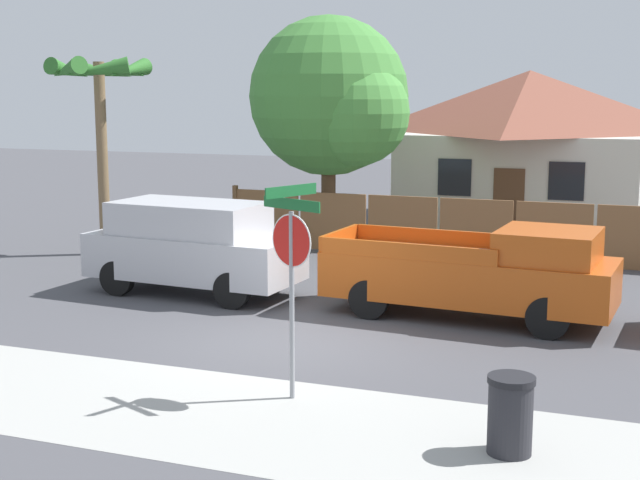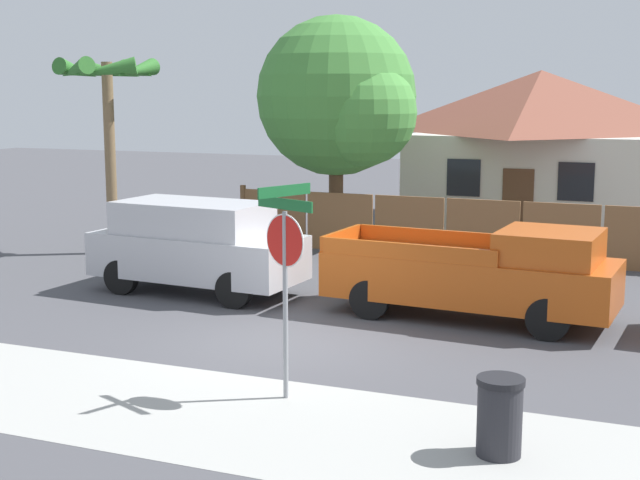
{
  "view_description": "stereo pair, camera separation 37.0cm",
  "coord_description": "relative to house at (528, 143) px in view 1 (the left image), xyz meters",
  "views": [
    {
      "loc": [
        5.69,
        -13.67,
        4.24
      ],
      "look_at": [
        0.17,
        1.03,
        1.6
      ],
      "focal_mm": 50.0,
      "sensor_mm": 36.0,
      "label": 1
    },
    {
      "loc": [
        6.04,
        -13.54,
        4.24
      ],
      "look_at": [
        0.17,
        1.03,
        1.6
      ],
      "focal_mm": 50.0,
      "sensor_mm": 36.0,
      "label": 2
    }
  ],
  "objects": [
    {
      "name": "ground_plane",
      "position": [
        -1.76,
        -16.22,
        -2.53
      ],
      "size": [
        80.0,
        80.0,
        0.0
      ],
      "primitive_type": "plane",
      "color": "#47474C"
    },
    {
      "name": "house",
      "position": [
        0.0,
        0.0,
        0.0
      ],
      "size": [
        7.75,
        7.98,
        4.89
      ],
      "color": "beige",
      "rests_on": "ground"
    },
    {
      "name": "palm_tree",
      "position": [
        -9.41,
        -10.34,
        1.8
      ],
      "size": [
        2.51,
        2.71,
        5.06
      ],
      "color": "brown",
      "rests_on": "ground"
    },
    {
      "name": "trash_bin",
      "position": [
        2.52,
        -19.77,
        -2.05
      ],
      "size": [
        0.56,
        0.56,
        0.95
      ],
      "color": "#28282D",
      "rests_on": "ground"
    },
    {
      "name": "stop_sign",
      "position": [
        -0.62,
        -18.89,
        -0.5
      ],
      "size": [
        0.98,
        0.88,
        2.99
      ],
      "rotation": [
        0.0,
        0.0,
        -0.4
      ],
      "color": "gray",
      "rests_on": "ground"
    },
    {
      "name": "orange_pickup",
      "position": [
        0.98,
        -13.62,
        -1.65
      ],
      "size": [
        5.47,
        2.27,
        1.78
      ],
      "rotation": [
        0.0,
        0.0,
        -0.07
      ],
      "color": "#B74C14",
      "rests_on": "ground"
    },
    {
      "name": "red_suv",
      "position": [
        -5.04,
        -13.6,
        -1.49
      ],
      "size": [
        4.6,
        2.17,
        1.94
      ],
      "rotation": [
        0.0,
        0.0,
        -0.07
      ],
      "color": "#B7B7BC",
      "rests_on": "ground"
    },
    {
      "name": "oak_tree",
      "position": [
        -4.29,
        -6.9,
        1.45
      ],
      "size": [
        4.57,
        4.35,
        6.27
      ],
      "color": "brown",
      "rests_on": "ground"
    },
    {
      "name": "wooden_fence",
      "position": [
        -0.2,
        -7.7,
        -1.76
      ],
      "size": [
        13.57,
        0.12,
        1.64
      ],
      "color": "brown",
      "rests_on": "ground"
    },
    {
      "name": "sidewalk_strip",
      "position": [
        -1.76,
        -19.82,
        -2.53
      ],
      "size": [
        36.0,
        3.2,
        0.01
      ],
      "color": "#A3A39E",
      "rests_on": "ground"
    }
  ]
}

